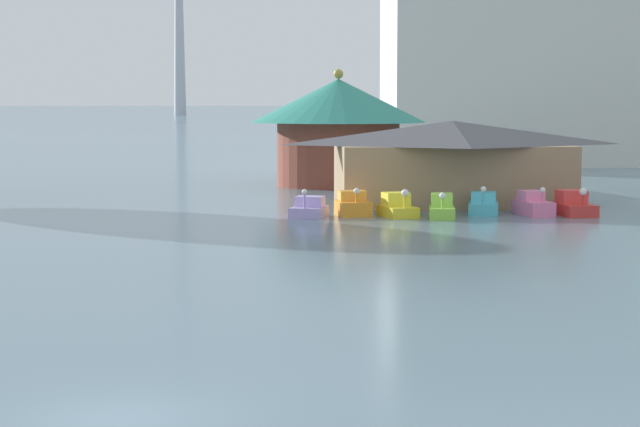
{
  "coord_description": "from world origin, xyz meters",
  "views": [
    {
      "loc": [
        2.54,
        -22.12,
        6.3
      ],
      "look_at": [
        5.63,
        24.44,
        1.58
      ],
      "focal_mm": 63.99,
      "sensor_mm": 36.0,
      "label": 1
    }
  ],
  "objects_px": {
    "pedal_boat_yellow": "(397,207)",
    "green_roof_pavilion": "(338,123)",
    "pedal_boat_orange": "(353,205)",
    "background_building_block": "(533,51)",
    "boathouse": "(452,161)",
    "pedal_boat_red": "(573,205)",
    "pedal_boat_pink": "(533,205)",
    "pedal_boat_lavender": "(309,209)",
    "pedal_boat_cyan": "(483,205)",
    "pedal_boat_lime": "(442,208)"
  },
  "relations": [
    {
      "from": "pedal_boat_pink",
      "to": "pedal_boat_red",
      "type": "height_order",
      "value": "pedal_boat_pink"
    },
    {
      "from": "pedal_boat_orange",
      "to": "background_building_block",
      "type": "bearing_deg",
      "value": 149.22
    },
    {
      "from": "green_roof_pavilion",
      "to": "background_building_block",
      "type": "bearing_deg",
      "value": 51.06
    },
    {
      "from": "pedal_boat_lime",
      "to": "boathouse",
      "type": "height_order",
      "value": "boathouse"
    },
    {
      "from": "pedal_boat_pink",
      "to": "green_roof_pavilion",
      "type": "height_order",
      "value": "green_roof_pavilion"
    },
    {
      "from": "pedal_boat_lavender",
      "to": "pedal_boat_red",
      "type": "bearing_deg",
      "value": 107.46
    },
    {
      "from": "pedal_boat_lavender",
      "to": "pedal_boat_cyan",
      "type": "relative_size",
      "value": 0.93
    },
    {
      "from": "pedal_boat_pink",
      "to": "pedal_boat_red",
      "type": "xyz_separation_m",
      "value": [
        2.17,
        -0.2,
        -0.0
      ]
    },
    {
      "from": "pedal_boat_orange",
      "to": "pedal_boat_lime",
      "type": "distance_m",
      "value": 4.82
    },
    {
      "from": "pedal_boat_orange",
      "to": "pedal_boat_lime",
      "type": "height_order",
      "value": "pedal_boat_orange"
    },
    {
      "from": "green_roof_pavilion",
      "to": "pedal_boat_cyan",
      "type": "bearing_deg",
      "value": -73.44
    },
    {
      "from": "pedal_boat_lavender",
      "to": "pedal_boat_lime",
      "type": "distance_m",
      "value": 7.06
    },
    {
      "from": "green_roof_pavilion",
      "to": "pedal_boat_yellow",
      "type": "bearing_deg",
      "value": -86.51
    },
    {
      "from": "pedal_boat_yellow",
      "to": "pedal_boat_lime",
      "type": "distance_m",
      "value": 2.38
    },
    {
      "from": "pedal_boat_cyan",
      "to": "boathouse",
      "type": "xyz_separation_m",
      "value": [
        -0.75,
        5.49,
        2.13
      ]
    },
    {
      "from": "pedal_boat_yellow",
      "to": "background_building_block",
      "type": "relative_size",
      "value": 0.1
    },
    {
      "from": "pedal_boat_yellow",
      "to": "pedal_boat_pink",
      "type": "relative_size",
      "value": 0.9
    },
    {
      "from": "pedal_boat_orange",
      "to": "pedal_boat_cyan",
      "type": "xyz_separation_m",
      "value": [
        7.21,
        0.33,
        -0.06
      ]
    },
    {
      "from": "pedal_boat_red",
      "to": "pedal_boat_yellow",
      "type": "bearing_deg",
      "value": -96.34
    },
    {
      "from": "pedal_boat_cyan",
      "to": "pedal_boat_lime",
      "type": "bearing_deg",
      "value": -43.38
    },
    {
      "from": "pedal_boat_cyan",
      "to": "pedal_boat_red",
      "type": "bearing_deg",
      "value": 89.72
    },
    {
      "from": "pedal_boat_pink",
      "to": "boathouse",
      "type": "relative_size",
      "value": 0.21
    },
    {
      "from": "pedal_boat_lavender",
      "to": "green_roof_pavilion",
      "type": "distance_m",
      "value": 22.6
    },
    {
      "from": "pedal_boat_pink",
      "to": "pedal_boat_lime",
      "type": "bearing_deg",
      "value": -88.98
    },
    {
      "from": "pedal_boat_cyan",
      "to": "green_roof_pavilion",
      "type": "height_order",
      "value": "green_roof_pavilion"
    },
    {
      "from": "pedal_boat_lime",
      "to": "background_building_block",
      "type": "height_order",
      "value": "background_building_block"
    },
    {
      "from": "pedal_boat_orange",
      "to": "pedal_boat_lime",
      "type": "relative_size",
      "value": 0.78
    },
    {
      "from": "pedal_boat_yellow",
      "to": "background_building_block",
      "type": "bearing_deg",
      "value": 144.19
    },
    {
      "from": "pedal_boat_lime",
      "to": "background_building_block",
      "type": "distance_m",
      "value": 52.5
    },
    {
      "from": "pedal_boat_lavender",
      "to": "pedal_boat_orange",
      "type": "xyz_separation_m",
      "value": [
        2.41,
        0.63,
        0.1
      ]
    },
    {
      "from": "pedal_boat_orange",
      "to": "green_roof_pavilion",
      "type": "height_order",
      "value": "green_roof_pavilion"
    },
    {
      "from": "pedal_boat_red",
      "to": "background_building_block",
      "type": "height_order",
      "value": "background_building_block"
    },
    {
      "from": "pedal_boat_red",
      "to": "boathouse",
      "type": "height_order",
      "value": "boathouse"
    },
    {
      "from": "pedal_boat_red",
      "to": "pedal_boat_lavender",
      "type": "bearing_deg",
      "value": -97.27
    },
    {
      "from": "pedal_boat_lime",
      "to": "boathouse",
      "type": "distance_m",
      "value": 7.8
    },
    {
      "from": "pedal_boat_yellow",
      "to": "pedal_boat_lime",
      "type": "xyz_separation_m",
      "value": [
        2.29,
        -0.64,
        -0.01
      ]
    },
    {
      "from": "pedal_boat_yellow",
      "to": "green_roof_pavilion",
      "type": "distance_m",
      "value": 22.56
    },
    {
      "from": "boathouse",
      "to": "background_building_block",
      "type": "bearing_deg",
      "value": 69.65
    },
    {
      "from": "pedal_boat_lavender",
      "to": "pedal_boat_red",
      "type": "xyz_separation_m",
      "value": [
        14.33,
        -0.09,
        0.1
      ]
    },
    {
      "from": "background_building_block",
      "to": "pedal_boat_pink",
      "type": "bearing_deg",
      "value": -104.16
    },
    {
      "from": "pedal_boat_pink",
      "to": "green_roof_pavilion",
      "type": "bearing_deg",
      "value": -167.38
    },
    {
      "from": "pedal_boat_red",
      "to": "pedal_boat_cyan",
      "type": "bearing_deg",
      "value": -109.44
    },
    {
      "from": "background_building_block",
      "to": "boathouse",
      "type": "bearing_deg",
      "value": -110.35
    },
    {
      "from": "pedal_boat_lime",
      "to": "pedal_boat_red",
      "type": "distance_m",
      "value": 7.35
    },
    {
      "from": "pedal_boat_yellow",
      "to": "boathouse",
      "type": "bearing_deg",
      "value": 134.28
    },
    {
      "from": "pedal_boat_lavender",
      "to": "pedal_boat_orange",
      "type": "relative_size",
      "value": 1.08
    },
    {
      "from": "boathouse",
      "to": "pedal_boat_yellow",
      "type": "bearing_deg",
      "value": -122.01
    },
    {
      "from": "pedal_boat_lime",
      "to": "pedal_boat_yellow",
      "type": "bearing_deg",
      "value": -97.27
    },
    {
      "from": "pedal_boat_red",
      "to": "background_building_block",
      "type": "distance_m",
      "value": 49.87
    },
    {
      "from": "pedal_boat_lavender",
      "to": "pedal_boat_orange",
      "type": "distance_m",
      "value": 2.5
    }
  ]
}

